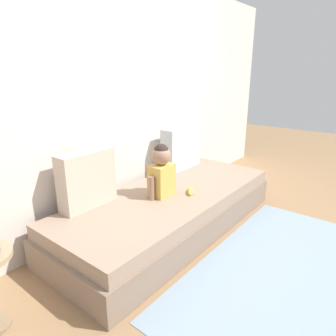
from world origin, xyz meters
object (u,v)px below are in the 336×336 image
at_px(couch, 171,211).
at_px(throw_pillow_right, 181,148).
at_px(throw_pillow_left, 87,179).
at_px(toddler, 161,170).
at_px(banana, 190,191).

distance_m(couch, throw_pillow_right, 0.86).
xyz_separation_m(couch, throw_pillow_right, (0.65, 0.36, 0.43)).
distance_m(throw_pillow_left, throw_pillow_right, 1.31).
xyz_separation_m(throw_pillow_left, toddler, (0.55, -0.33, -0.00)).
bearing_deg(banana, throw_pillow_left, 145.63).
bearing_deg(toddler, throw_pillow_right, 23.59).
bearing_deg(throw_pillow_left, throw_pillow_right, 0.00).
bearing_deg(throw_pillow_left, couch, -29.08).
bearing_deg(banana, couch, 122.38).
distance_m(throw_pillow_right, banana, 0.79).
height_order(throw_pillow_right, banana, throw_pillow_right).
height_order(throw_pillow_left, throw_pillow_right, throw_pillow_right).
height_order(throw_pillow_left, banana, throw_pillow_left).
xyz_separation_m(couch, banana, (0.09, -0.15, 0.21)).
distance_m(throw_pillow_left, toddler, 0.65).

